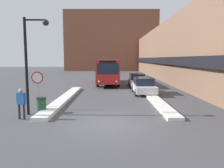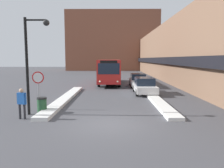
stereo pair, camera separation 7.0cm
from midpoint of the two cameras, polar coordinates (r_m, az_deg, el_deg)
name	(u,v)px [view 1 (the left image)]	position (r m, az deg, el deg)	size (l,w,h in m)	color
ground_plane	(108,124)	(11.14, -1.14, -10.52)	(160.00, 160.00, 0.00)	#47474C
building_row_right	(175,53)	(36.00, 15.99, 7.84)	(5.50, 60.00, 8.48)	brown
building_backdrop_far	(112,42)	(64.36, -0.06, 11.04)	(26.00, 8.00, 16.57)	brown
snow_bank_left	(65,98)	(17.99, -12.22, -3.70)	(0.90, 12.45, 0.23)	silver
snow_bank_right	(156,100)	(17.34, 11.34, -4.10)	(0.90, 11.12, 0.20)	silver
city_bus	(109,71)	(28.60, -0.82, 3.49)	(2.69, 10.26, 3.15)	red
parked_car_front	(144,86)	(20.80, 8.32, -0.43)	(1.90, 4.47, 1.53)	silver
parked_car_middle	(138,80)	(26.26, 6.62, 1.01)	(1.90, 4.21, 1.52)	silver
stop_sign	(38,82)	(14.75, -18.85, 0.48)	(0.76, 0.08, 2.47)	gray
street_lamp	(32,54)	(13.45, -20.32, 7.26)	(1.46, 0.36, 5.61)	black
pedestrian	(22,101)	(12.83, -22.62, -4.09)	(0.54, 0.31, 1.69)	#232328
trash_bin	(42,105)	(14.02, -17.95, -5.26)	(0.59, 0.59, 0.95)	#234C2D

